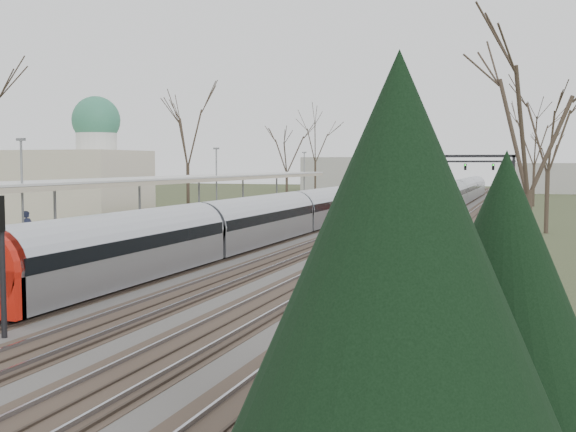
% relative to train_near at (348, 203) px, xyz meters
% --- Properties ---
extents(track_bed, '(24.00, 160.00, 0.22)m').
position_rel_train_near_xyz_m(track_bed, '(2.76, 4.45, -1.42)').
color(track_bed, '#474442').
rests_on(track_bed, ground).
extents(platform, '(3.50, 69.00, 1.00)m').
position_rel_train_near_xyz_m(platform, '(-6.55, -13.05, -0.98)').
color(platform, '#9E9B93').
rests_on(platform, ground).
extents(canopy, '(4.10, 50.00, 3.11)m').
position_rel_train_near_xyz_m(canopy, '(-6.55, -17.56, 2.45)').
color(canopy, slate).
rests_on(canopy, platform).
extents(dome_building, '(10.00, 8.00, 10.30)m').
position_rel_train_near_xyz_m(dome_building, '(-19.21, -12.55, 2.24)').
color(dome_building, beige).
rests_on(dome_building, ground).
extents(signal_gantry, '(21.00, 0.59, 6.08)m').
position_rel_train_near_xyz_m(signal_gantry, '(2.79, 34.44, 3.43)').
color(signal_gantry, black).
rests_on(signal_gantry, ground).
extents(evergreen_clump, '(5.90, 7.10, 6.50)m').
position_rel_train_near_xyz_m(evergreen_clump, '(14.42, -51.74, 1.79)').
color(evergreen_clump, '#2D231C').
rests_on(evergreen_clump, ground).
extents(tree_west_far, '(5.50, 5.50, 11.33)m').
position_rel_train_near_xyz_m(tree_west_far, '(-14.50, -2.55, 6.54)').
color(tree_west_far, '#2D231C').
rests_on(tree_west_far, ground).
extents(tree_east_near, '(4.50, 4.50, 9.27)m').
position_rel_train_near_xyz_m(tree_east_near, '(15.50, -35.55, 5.08)').
color(tree_east_near, '#2D231C').
rests_on(tree_east_near, ground).
extents(tree_east_far, '(5.00, 5.00, 10.30)m').
position_rel_train_near_xyz_m(tree_east_far, '(16.50, -8.55, 5.81)').
color(tree_east_far, '#2D231C').
rests_on(tree_east_far, ground).
extents(train_near, '(2.62, 90.21, 3.05)m').
position_rel_train_near_xyz_m(train_near, '(0.00, 0.00, 0.00)').
color(train_near, '#9EA1A8').
rests_on(train_near, ground).
extents(train_far, '(2.62, 45.21, 3.05)m').
position_rel_train_near_xyz_m(train_far, '(7.00, 30.80, 0.00)').
color(train_far, '#9EA1A8').
rests_on(train_far, ground).
extents(passenger, '(0.53, 0.71, 1.76)m').
position_rel_train_near_xyz_m(passenger, '(-6.70, -34.43, 0.40)').
color(passenger, navy).
rests_on(passenger, platform).
extents(signal_post, '(0.35, 0.45, 4.10)m').
position_rel_train_near_xyz_m(signal_post, '(1.75, -46.02, 1.25)').
color(signal_post, black).
rests_on(signal_post, ground).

